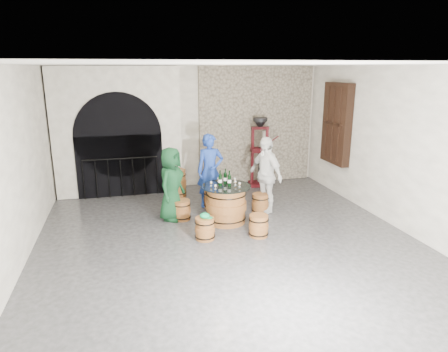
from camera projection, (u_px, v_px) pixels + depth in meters
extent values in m
plane|color=#2C2C2F|center=(230.00, 245.00, 7.34)|extent=(8.00, 8.00, 0.00)
plane|color=silver|center=(191.00, 128.00, 10.66)|extent=(8.00, 0.00, 8.00)
plane|color=silver|center=(363.00, 269.00, 3.18)|extent=(8.00, 0.00, 8.00)
plane|color=silver|center=(10.00, 173.00, 6.08)|extent=(0.00, 8.00, 8.00)
plane|color=silver|center=(404.00, 150.00, 7.75)|extent=(0.00, 8.00, 8.00)
plane|color=beige|center=(231.00, 64.00, 6.50)|extent=(8.00, 8.00, 0.00)
cube|color=gray|center=(256.00, 126.00, 11.03)|extent=(3.20, 0.12, 3.18)
cube|color=silver|center=(118.00, 132.00, 9.97)|extent=(3.10, 0.50, 3.18)
cube|color=black|center=(120.00, 166.00, 9.94)|extent=(2.10, 0.03, 1.55)
cylinder|color=black|center=(118.00, 135.00, 9.73)|extent=(2.10, 0.03, 2.10)
cylinder|color=black|center=(120.00, 159.00, 9.82)|extent=(1.79, 0.04, 0.04)
cylinder|color=black|center=(84.00, 180.00, 9.74)|extent=(0.02, 0.02, 0.98)
cylinder|color=black|center=(96.00, 179.00, 9.81)|extent=(0.02, 0.02, 0.98)
cylinder|color=black|center=(109.00, 179.00, 9.88)|extent=(0.02, 0.02, 0.98)
cylinder|color=black|center=(121.00, 178.00, 9.95)|extent=(0.02, 0.02, 0.98)
cylinder|color=black|center=(133.00, 177.00, 10.02)|extent=(0.02, 0.02, 0.98)
cylinder|color=black|center=(145.00, 176.00, 10.09)|extent=(0.02, 0.02, 0.98)
cylinder|color=black|center=(157.00, 176.00, 10.17)|extent=(0.02, 0.02, 0.98)
cube|color=black|center=(337.00, 124.00, 9.92)|extent=(0.20, 1.10, 2.00)
cube|color=black|center=(335.00, 124.00, 9.91)|extent=(0.06, 0.88, 1.76)
cube|color=black|center=(336.00, 124.00, 9.91)|extent=(0.22, 0.92, 0.06)
cube|color=black|center=(342.00, 125.00, 9.64)|extent=(0.22, 0.06, 1.80)
cube|color=black|center=(336.00, 124.00, 9.91)|extent=(0.22, 0.06, 1.80)
cube|color=black|center=(330.00, 122.00, 10.18)|extent=(0.22, 0.06, 1.80)
cylinder|color=brown|center=(226.00, 205.00, 8.33)|extent=(0.79, 0.79, 0.75)
cylinder|color=brown|center=(226.00, 205.00, 8.33)|extent=(0.85, 0.85, 0.17)
torus|color=black|center=(226.00, 217.00, 8.40)|extent=(0.85, 0.85, 0.02)
torus|color=black|center=(226.00, 193.00, 8.26)|extent=(0.85, 0.85, 0.02)
cylinder|color=brown|center=(226.00, 187.00, 8.23)|extent=(0.81, 0.81, 0.02)
cylinder|color=black|center=(226.00, 186.00, 8.22)|extent=(1.03, 1.03, 0.01)
cylinder|color=brown|center=(182.00, 210.00, 8.51)|extent=(0.35, 0.35, 0.41)
cylinder|color=brown|center=(182.00, 210.00, 8.51)|extent=(0.38, 0.38, 0.09)
torus|color=black|center=(182.00, 216.00, 8.55)|extent=(0.39, 0.39, 0.02)
torus|color=black|center=(182.00, 204.00, 8.48)|extent=(0.39, 0.39, 0.02)
cylinder|color=brown|center=(181.00, 201.00, 8.46)|extent=(0.36, 0.36, 0.02)
cylinder|color=brown|center=(212.00, 199.00, 9.24)|extent=(0.35, 0.35, 0.41)
cylinder|color=brown|center=(212.00, 199.00, 9.24)|extent=(0.38, 0.38, 0.09)
torus|color=black|center=(212.00, 205.00, 9.28)|extent=(0.39, 0.39, 0.02)
torus|color=black|center=(212.00, 193.00, 9.21)|extent=(0.39, 0.39, 0.02)
cylinder|color=brown|center=(212.00, 190.00, 9.19)|extent=(0.36, 0.36, 0.02)
cylinder|color=brown|center=(260.00, 204.00, 8.93)|extent=(0.35, 0.35, 0.41)
cylinder|color=brown|center=(260.00, 204.00, 8.93)|extent=(0.38, 0.38, 0.09)
torus|color=black|center=(260.00, 210.00, 8.97)|extent=(0.39, 0.39, 0.02)
torus|color=black|center=(260.00, 198.00, 8.89)|extent=(0.39, 0.39, 0.02)
cylinder|color=brown|center=(260.00, 194.00, 8.87)|extent=(0.36, 0.36, 0.02)
cylinder|color=brown|center=(259.00, 226.00, 7.67)|extent=(0.35, 0.35, 0.41)
cylinder|color=brown|center=(259.00, 226.00, 7.67)|extent=(0.38, 0.38, 0.09)
torus|color=black|center=(258.00, 233.00, 7.70)|extent=(0.39, 0.39, 0.02)
torus|color=black|center=(259.00, 219.00, 7.63)|extent=(0.39, 0.39, 0.02)
cylinder|color=brown|center=(259.00, 216.00, 7.61)|extent=(0.36, 0.36, 0.02)
cylinder|color=brown|center=(205.00, 229.00, 7.53)|extent=(0.35, 0.35, 0.41)
cylinder|color=brown|center=(205.00, 229.00, 7.53)|extent=(0.38, 0.38, 0.09)
torus|color=black|center=(205.00, 236.00, 7.57)|extent=(0.39, 0.39, 0.02)
torus|color=black|center=(205.00, 222.00, 7.50)|extent=(0.39, 0.39, 0.02)
cylinder|color=brown|center=(205.00, 218.00, 7.48)|extent=(0.36, 0.36, 0.02)
ellipsoid|color=#0D9450|center=(205.00, 216.00, 7.46)|extent=(0.19, 0.19, 0.10)
cylinder|color=#0D9450|center=(209.00, 218.00, 7.46)|extent=(0.12, 0.12, 0.01)
imported|color=#103A1D|center=(171.00, 184.00, 8.39)|extent=(0.85, 0.91, 1.57)
imported|color=#1B3A99|center=(210.00, 171.00, 9.18)|extent=(0.63, 0.41, 1.71)
imported|color=white|center=(265.00, 175.00, 8.84)|extent=(0.73, 1.08, 1.70)
cylinder|color=black|center=(220.00, 180.00, 8.21)|extent=(0.07, 0.07, 0.22)
cylinder|color=white|center=(220.00, 181.00, 8.21)|extent=(0.08, 0.08, 0.06)
cone|color=black|center=(220.00, 175.00, 8.18)|extent=(0.07, 0.07, 0.05)
cylinder|color=black|center=(220.00, 172.00, 8.16)|extent=(0.03, 0.03, 0.07)
cylinder|color=black|center=(229.00, 181.00, 8.20)|extent=(0.07, 0.07, 0.22)
cylinder|color=white|center=(229.00, 181.00, 8.20)|extent=(0.08, 0.08, 0.06)
cone|color=black|center=(229.00, 175.00, 8.16)|extent=(0.07, 0.07, 0.05)
cylinder|color=black|center=(229.00, 172.00, 8.15)|extent=(0.03, 0.03, 0.07)
cylinder|color=black|center=(225.00, 179.00, 8.35)|extent=(0.07, 0.07, 0.22)
cylinder|color=white|center=(225.00, 179.00, 8.36)|extent=(0.08, 0.08, 0.06)
cone|color=black|center=(225.00, 173.00, 8.32)|extent=(0.07, 0.07, 0.05)
cylinder|color=black|center=(225.00, 170.00, 8.31)|extent=(0.03, 0.03, 0.07)
cylinder|color=brown|center=(176.00, 183.00, 10.02)|extent=(0.48, 0.48, 0.67)
cylinder|color=brown|center=(176.00, 183.00, 10.02)|extent=(0.51, 0.51, 0.15)
torus|color=black|center=(177.00, 192.00, 10.08)|extent=(0.52, 0.52, 0.02)
torus|color=black|center=(176.00, 175.00, 9.96)|extent=(0.52, 0.52, 0.02)
cylinder|color=brown|center=(176.00, 170.00, 9.93)|extent=(0.49, 0.49, 0.02)
cube|color=#470B13|center=(259.00, 184.00, 11.01)|extent=(0.56, 0.47, 0.10)
cube|color=#470B13|center=(260.00, 150.00, 10.76)|extent=(0.49, 0.35, 0.12)
cube|color=#470B13|center=(260.00, 128.00, 10.60)|extent=(0.47, 0.17, 0.07)
cylinder|color=black|center=(259.00, 165.00, 10.87)|extent=(0.06, 0.06, 0.99)
cylinder|color=black|center=(260.00, 119.00, 10.54)|extent=(0.37, 0.37, 0.09)
cone|color=black|center=(260.00, 124.00, 10.57)|extent=(0.37, 0.37, 0.20)
cube|color=#470B13|center=(252.00, 156.00, 10.78)|extent=(0.08, 0.08, 1.58)
cube|color=#470B13|center=(267.00, 156.00, 10.83)|extent=(0.08, 0.08, 1.58)
cylinder|color=#470B13|center=(271.00, 141.00, 10.70)|extent=(0.42, 0.08, 0.31)
cube|color=silver|center=(265.00, 135.00, 11.08)|extent=(0.18, 0.10, 0.22)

